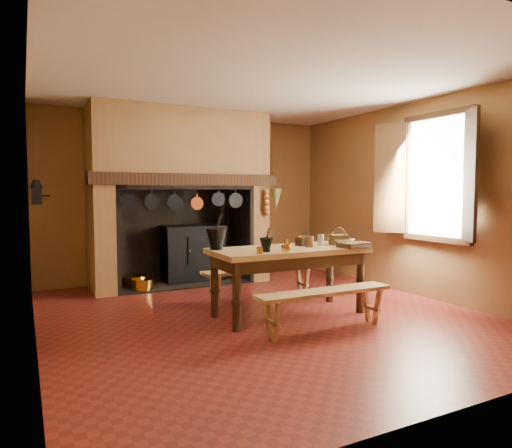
# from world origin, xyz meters

# --- Properties ---
(floor) EXTENTS (5.50, 5.50, 0.00)m
(floor) POSITION_xyz_m (0.00, 0.00, 0.00)
(floor) COLOR maroon
(floor) RESTS_ON ground
(ceiling) EXTENTS (5.50, 5.50, 0.00)m
(ceiling) POSITION_xyz_m (0.00, 0.00, 2.80)
(ceiling) COLOR silver
(ceiling) RESTS_ON back_wall
(back_wall) EXTENTS (5.00, 0.02, 2.80)m
(back_wall) POSITION_xyz_m (0.00, 2.75, 1.40)
(back_wall) COLOR olive
(back_wall) RESTS_ON floor
(wall_left) EXTENTS (0.02, 5.50, 2.80)m
(wall_left) POSITION_xyz_m (-2.50, 0.00, 1.40)
(wall_left) COLOR olive
(wall_left) RESTS_ON floor
(wall_right) EXTENTS (0.02, 5.50, 2.80)m
(wall_right) POSITION_xyz_m (2.50, 0.00, 1.40)
(wall_right) COLOR olive
(wall_right) RESTS_ON floor
(wall_front) EXTENTS (5.00, 0.02, 2.80)m
(wall_front) POSITION_xyz_m (0.00, -2.75, 1.40)
(wall_front) COLOR olive
(wall_front) RESTS_ON floor
(chimney_breast) EXTENTS (2.95, 0.96, 2.80)m
(chimney_breast) POSITION_xyz_m (-0.30, 2.31, 1.81)
(chimney_breast) COLOR olive
(chimney_breast) RESTS_ON floor
(iron_range) EXTENTS (1.12, 0.55, 1.60)m
(iron_range) POSITION_xyz_m (-0.04, 2.45, 0.48)
(iron_range) COLOR black
(iron_range) RESTS_ON floor
(hearth_pans) EXTENTS (0.51, 0.62, 0.20)m
(hearth_pans) POSITION_xyz_m (-1.05, 2.22, 0.09)
(hearth_pans) COLOR gold
(hearth_pans) RESTS_ON floor
(hanging_pans) EXTENTS (1.92, 0.29, 0.27)m
(hanging_pans) POSITION_xyz_m (-0.34, 1.81, 1.36)
(hanging_pans) COLOR black
(hanging_pans) RESTS_ON chimney_breast
(onion_string) EXTENTS (0.12, 0.10, 0.46)m
(onion_string) POSITION_xyz_m (1.00, 1.79, 1.33)
(onion_string) COLOR #B76021
(onion_string) RESTS_ON chimney_breast
(herb_bunch) EXTENTS (0.20, 0.20, 0.35)m
(herb_bunch) POSITION_xyz_m (1.18, 1.79, 1.38)
(herb_bunch) COLOR olive
(herb_bunch) RESTS_ON chimney_breast
(window) EXTENTS (0.39, 1.75, 1.76)m
(window) POSITION_xyz_m (2.35, -0.40, 1.70)
(window) COLOR white
(window) RESTS_ON wall_right
(wall_coffee_mill) EXTENTS (0.23, 0.16, 0.31)m
(wall_coffee_mill) POSITION_xyz_m (-2.42, 1.55, 1.52)
(wall_coffee_mill) COLOR black
(wall_coffee_mill) RESTS_ON wall_left
(work_table) EXTENTS (1.90, 0.84, 0.82)m
(work_table) POSITION_xyz_m (0.28, -0.12, 0.69)
(work_table) COLOR tan
(work_table) RESTS_ON floor
(bench_front) EXTENTS (1.60, 0.28, 0.45)m
(bench_front) POSITION_xyz_m (0.28, -0.86, 0.34)
(bench_front) COLOR tan
(bench_front) RESTS_ON floor
(bench_back) EXTENTS (1.66, 0.29, 0.47)m
(bench_back) POSITION_xyz_m (0.28, 0.61, 0.35)
(bench_back) COLOR tan
(bench_back) RESTS_ON floor
(mortar_large) EXTENTS (0.25, 0.25, 0.42)m
(mortar_large) POSITION_xyz_m (-0.56, 0.13, 0.96)
(mortar_large) COLOR black
(mortar_large) RESTS_ON work_table
(mortar_small) EXTENTS (0.16, 0.16, 0.27)m
(mortar_small) POSITION_xyz_m (-0.14, -0.32, 0.91)
(mortar_small) COLOR black
(mortar_small) RESTS_ON work_table
(coffee_grinder) EXTENTS (0.16, 0.14, 0.17)m
(coffee_grinder) POSITION_xyz_m (0.53, -0.01, 0.89)
(coffee_grinder) COLOR #362011
(coffee_grinder) RESTS_ON work_table
(brass_mug_a) EXTENTS (0.08, 0.08, 0.08)m
(brass_mug_a) POSITION_xyz_m (-0.30, -0.46, 0.86)
(brass_mug_a) COLOR gold
(brass_mug_a) RESTS_ON work_table
(brass_mug_b) EXTENTS (0.09, 0.09, 0.08)m
(brass_mug_b) POSITION_xyz_m (0.38, 0.09, 0.87)
(brass_mug_b) COLOR gold
(brass_mug_b) RESTS_ON work_table
(mixing_bowl) EXTENTS (0.33, 0.33, 0.08)m
(mixing_bowl) POSITION_xyz_m (1.08, -0.10, 0.86)
(mixing_bowl) COLOR beige
(mixing_bowl) RESTS_ON work_table
(stoneware_crock) EXTENTS (0.13, 0.13, 0.13)m
(stoneware_crock) POSITION_xyz_m (0.54, -0.17, 0.89)
(stoneware_crock) COLOR #51371E
(stoneware_crock) RESTS_ON work_table
(glass_jar) EXTENTS (0.08, 0.08, 0.14)m
(glass_jar) POSITION_xyz_m (0.74, -0.12, 0.90)
(glass_jar) COLOR beige
(glass_jar) RESTS_ON work_table
(wicker_basket) EXTENTS (0.28, 0.25, 0.22)m
(wicker_basket) POSITION_xyz_m (1.03, -0.12, 0.90)
(wicker_basket) COLOR #4A2D16
(wicker_basket) RESTS_ON work_table
(wooden_tray) EXTENTS (0.39, 0.30, 0.06)m
(wooden_tray) POSITION_xyz_m (1.01, -0.45, 0.85)
(wooden_tray) COLOR #362011
(wooden_tray) RESTS_ON work_table
(brass_cup) EXTENTS (0.12, 0.12, 0.08)m
(brass_cup) POSITION_xyz_m (0.04, -0.46, 0.87)
(brass_cup) COLOR gold
(brass_cup) RESTS_ON work_table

